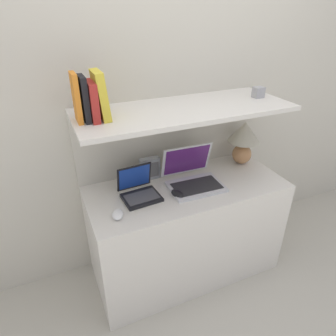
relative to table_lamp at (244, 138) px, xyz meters
name	(u,v)px	position (x,y,z in m)	size (l,w,h in m)	color
ground_plane	(203,295)	(-0.52, -0.42, -0.95)	(12.00, 12.00, 0.00)	#B2AD9E
wall_back	(166,105)	(-0.52, 0.21, 0.25)	(6.00, 0.05, 2.40)	beige
desk	(186,230)	(-0.52, -0.14, -0.57)	(1.32, 0.57, 0.74)	silver
back_riser	(169,181)	(-0.52, 0.17, -0.33)	(1.32, 0.04, 1.23)	beige
shelf	(185,110)	(-0.52, -0.07, 0.30)	(1.32, 0.51, 0.03)	silver
table_lamp	(244,138)	(0.00, 0.00, 0.00)	(0.23, 0.23, 0.33)	#B27A4C
laptop_large	(193,178)	(-0.48, -0.13, -0.15)	(0.36, 0.33, 0.25)	silver
laptop_small	(139,191)	(-0.85, -0.12, -0.16)	(0.24, 0.23, 0.19)	black
computer_mouse	(178,194)	(-0.63, -0.22, -0.19)	(0.08, 0.12, 0.04)	black
second_mouse	(118,214)	(-1.03, -0.27, -0.19)	(0.09, 0.11, 0.04)	white
router_box	(150,168)	(-0.71, 0.06, -0.13)	(0.14, 0.05, 0.15)	gray
book_orange	(76,98)	(-1.14, -0.07, 0.44)	(0.03, 0.12, 0.25)	orange
book_black	(84,99)	(-1.10, -0.07, 0.43)	(0.03, 0.13, 0.23)	black
book_red	(92,101)	(-1.06, -0.07, 0.42)	(0.04, 0.17, 0.20)	#A82823
book_yellow	(101,96)	(-1.02, -0.07, 0.44)	(0.06, 0.16, 0.25)	gold
shelf_gadget	(258,92)	(0.01, -0.07, 0.35)	(0.07, 0.05, 0.07)	#99999E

